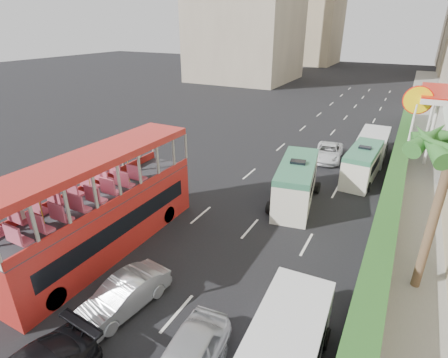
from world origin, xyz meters
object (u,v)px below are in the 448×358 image
Objects in this scene: car_silver_lane_a at (125,308)px; palm_tree at (433,221)px; panel_van_far at (373,145)px; van_asset at (327,159)px; double_decker_bus at (102,204)px; panel_van_near at (285,350)px; minibus_near at (296,183)px; minibus_far at (362,164)px.

car_silver_lane_a is 12.68m from palm_tree.
van_asset is at bearing -146.13° from panel_van_far.
double_decker_bus is 2.12× the size of panel_van_near.
double_decker_bus is at bearing -136.64° from minibus_near.
car_silver_lane_a is 0.75× the size of panel_van_far.
palm_tree reaches higher than double_decker_bus.
palm_tree reaches higher than car_silver_lane_a.
double_decker_bus is 11.49m from minibus_near.
palm_tree is at bearing 16.16° from double_decker_bus.
car_silver_lane_a is 0.66× the size of minibus_near.
panel_van_near reaches higher than car_silver_lane_a.
van_asset is (6.90, 17.90, -2.53)m from double_decker_bus.
car_silver_lane_a is 0.74× the size of minibus_far.
double_decker_bus is 2.05× the size of panel_van_far.
minibus_near is 6.47m from minibus_far.
double_decker_bus reaches higher than panel_van_near.
double_decker_bus is 19.35m from van_asset.
minibus_far is (3.03, -3.06, 1.20)m from van_asset.
palm_tree is (6.90, -13.90, 3.38)m from van_asset.
panel_van_far reaches higher than car_silver_lane_a.
double_decker_bus is 17.90m from minibus_far.
panel_van_far is at bearing 103.22° from palm_tree.
minibus_far is (9.92, 14.84, -1.33)m from double_decker_bus.
panel_van_near is 0.96× the size of panel_van_far.
minibus_far is 11.71m from palm_tree.
double_decker_bus is at bearing -120.52° from minibus_far.
car_silver_lane_a is 0.78× the size of panel_van_near.
panel_van_near is (6.51, 0.30, 1.04)m from car_silver_lane_a.
minibus_far reaches higher than van_asset.
panel_van_near is (0.20, -17.29, -0.16)m from minibus_far.
minibus_near is 1.17× the size of panel_van_near.
panel_van_near is (10.12, -2.46, -1.49)m from double_decker_bus.
car_silver_lane_a is 12.42m from minibus_near.
palm_tree is at bearing -77.28° from panel_van_far.
minibus_far is 1.04× the size of panel_van_near.
van_asset is 4.47m from minibus_far.
car_silver_lane_a reaches higher than van_asset.
car_silver_lane_a is at bearing -106.46° from minibus_far.
minibus_far is 0.85× the size of palm_tree.
palm_tree is (13.80, 4.00, 0.85)m from double_decker_bus.
palm_tree is (3.77, -16.04, 2.30)m from panel_van_far.
double_decker_bus reaches higher than minibus_near.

